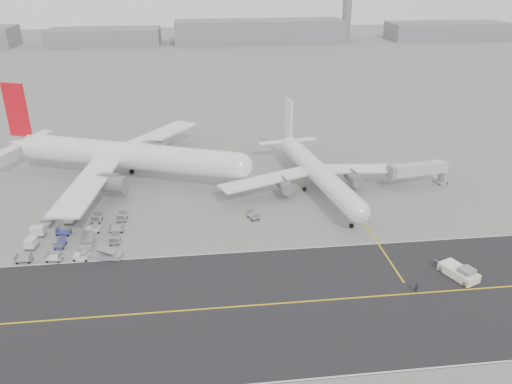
{
  "coord_description": "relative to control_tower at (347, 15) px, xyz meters",
  "views": [
    {
      "loc": [
        -2.51,
        -80.34,
        48.36
      ],
      "look_at": [
        8.42,
        12.0,
        5.41
      ],
      "focal_mm": 35.0,
      "sensor_mm": 36.0,
      "label": 1
    }
  ],
  "objects": [
    {
      "name": "airliner_b",
      "position": [
        -76.19,
        -241.86,
        -11.53
      ],
      "size": [
        46.39,
        47.24,
        16.38
      ],
      "rotation": [
        0.0,
        0.0,
        0.16
      ],
      "color": "white",
      "rests_on": "ground"
    },
    {
      "name": "ground",
      "position": [
        -100.0,
        -265.0,
        -16.25
      ],
      "size": [
        700.0,
        700.0,
        0.0
      ],
      "primitive_type": "plane",
      "color": "gray",
      "rests_on": "ground"
    },
    {
      "name": "taxiway",
      "position": [
        -94.98,
        -282.98,
        -16.24
      ],
      "size": [
        220.0,
        59.0,
        0.03
      ],
      "color": "#252528",
      "rests_on": "ground"
    },
    {
      "name": "jet_bridge",
      "position": [
        -51.99,
        -242.52,
        -12.17
      ],
      "size": [
        15.72,
        5.24,
        5.86
      ],
      "rotation": [
        0.0,
        0.0,
        0.16
      ],
      "color": "gray",
      "rests_on": "ground"
    },
    {
      "name": "gse_cluster",
      "position": [
        -126.99,
        -258.87,
        -16.25
      ],
      "size": [
        24.45,
        23.67,
        2.09
      ],
      "primitive_type": null,
      "rotation": [
        0.0,
        0.0,
        -0.07
      ],
      "color": "gray",
      "rests_on": "ground"
    },
    {
      "name": "stray_dolly",
      "position": [
        -92.31,
        -254.36,
        -16.25
      ],
      "size": [
        2.49,
        3.1,
        1.65
      ],
      "primitive_type": null,
      "rotation": [
        0.0,
        0.0,
        0.36
      ],
      "color": "silver",
      "rests_on": "ground"
    },
    {
      "name": "ground_crew_a",
      "position": [
        -69.15,
        -282.64,
        -15.32
      ],
      "size": [
        0.78,
        0.63,
        1.87
      ],
      "primitive_type": "imported",
      "rotation": [
        0.0,
        0.0,
        0.3
      ],
      "color": "black",
      "rests_on": "ground"
    },
    {
      "name": "airliner_a",
      "position": [
        -120.87,
        -230.4,
        -9.87
      ],
      "size": [
        61.3,
        60.13,
        22.18
      ],
      "rotation": [
        0.0,
        0.0,
        1.2
      ],
      "color": "white",
      "rests_on": "ground"
    },
    {
      "name": "horizon_buildings",
      "position": [
        -70.0,
        -5.0,
        -16.25
      ],
      "size": [
        520.0,
        28.0,
        28.0
      ],
      "primitive_type": null,
      "color": "gray",
      "rests_on": "ground"
    },
    {
      "name": "pushback_tug",
      "position": [
        -60.23,
        -279.5,
        -15.26
      ],
      "size": [
        5.34,
        8.46,
        2.43
      ],
      "rotation": [
        0.0,
        0.0,
        0.4
      ],
      "color": "white",
      "rests_on": "ground"
    },
    {
      "name": "control_tower",
      "position": [
        0.0,
        0.0,
        0.0
      ],
      "size": [
        7.0,
        7.0,
        31.25
      ],
      "color": "gray",
      "rests_on": "ground"
    }
  ]
}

